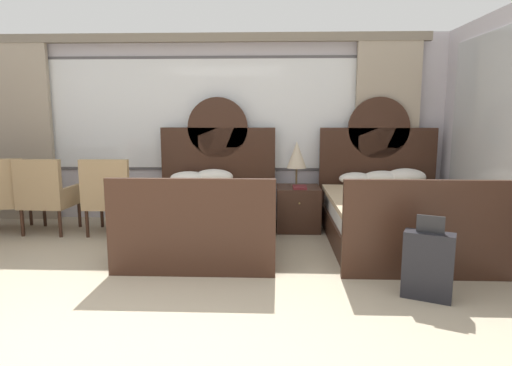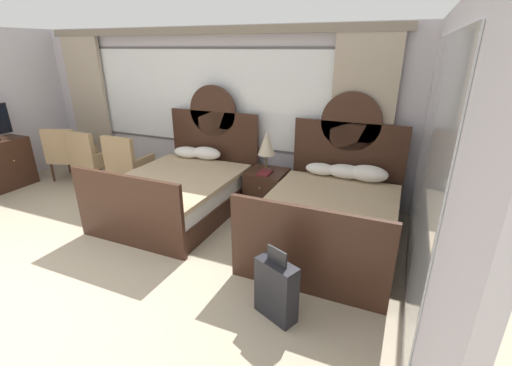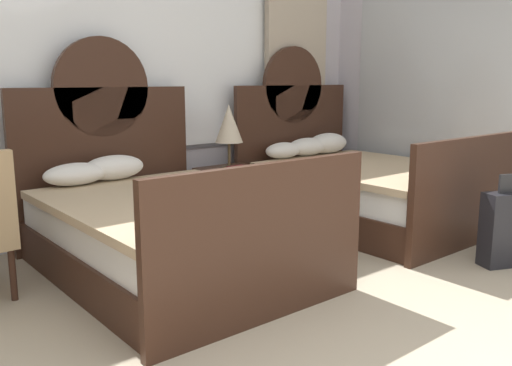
{
  "view_description": "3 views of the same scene",
  "coord_description": "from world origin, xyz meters",
  "px_view_note": "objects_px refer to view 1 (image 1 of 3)",
  "views": [
    {
      "loc": [
        1.04,
        -2.66,
        1.58
      ],
      "look_at": [
        0.84,
        2.37,
        0.77
      ],
      "focal_mm": 30.75,
      "sensor_mm": 36.0,
      "label": 1
    },
    {
      "loc": [
        3.23,
        -1.51,
        2.37
      ],
      "look_at": [
        1.54,
        2.42,
        0.7
      ],
      "focal_mm": 24.42,
      "sensor_mm": 36.0,
      "label": 2
    },
    {
      "loc": [
        -1.74,
        -0.92,
        1.44
      ],
      "look_at": [
        0.83,
        2.18,
        0.67
      ],
      "focal_mm": 37.98,
      "sensor_mm": 36.0,
      "label": 3
    }
  ],
  "objects_px": {
    "table_lamp_on_nightstand": "(297,155)",
    "armchair_by_window_right": "(2,194)",
    "suitcase_on_floor": "(428,265)",
    "book_on_nightstand": "(300,187)",
    "nightstand_between_beds": "(298,208)",
    "bed_near_window": "(208,214)",
    "bed_near_mirror": "(395,215)",
    "armchair_by_window_centre": "(46,194)",
    "armchair_by_window_left": "(110,195)"
  },
  "relations": [
    {
      "from": "table_lamp_on_nightstand",
      "to": "suitcase_on_floor",
      "type": "distance_m",
      "value": 2.58
    },
    {
      "from": "suitcase_on_floor",
      "to": "book_on_nightstand",
      "type": "bearing_deg",
      "value": 114.61
    },
    {
      "from": "bed_near_window",
      "to": "armchair_by_window_left",
      "type": "bearing_deg",
      "value": 166.58
    },
    {
      "from": "armchair_by_window_right",
      "to": "bed_near_window",
      "type": "bearing_deg",
      "value": -6.6
    },
    {
      "from": "table_lamp_on_nightstand",
      "to": "armchair_by_window_right",
      "type": "distance_m",
      "value": 3.94
    },
    {
      "from": "suitcase_on_floor",
      "to": "bed_near_window",
      "type": "bearing_deg",
      "value": 143.31
    },
    {
      "from": "bed_near_mirror",
      "to": "table_lamp_on_nightstand",
      "type": "height_order",
      "value": "bed_near_mirror"
    },
    {
      "from": "book_on_nightstand",
      "to": "armchair_by_window_left",
      "type": "bearing_deg",
      "value": -174.87
    },
    {
      "from": "nightstand_between_beds",
      "to": "armchair_by_window_right",
      "type": "relative_size",
      "value": 0.6
    },
    {
      "from": "nightstand_between_beds",
      "to": "armchair_by_window_left",
      "type": "relative_size",
      "value": 0.6
    },
    {
      "from": "table_lamp_on_nightstand",
      "to": "armchair_by_window_centre",
      "type": "height_order",
      "value": "table_lamp_on_nightstand"
    },
    {
      "from": "bed_near_window",
      "to": "table_lamp_on_nightstand",
      "type": "xyz_separation_m",
      "value": [
        1.11,
        0.69,
        0.66
      ]
    },
    {
      "from": "bed_near_mirror",
      "to": "armchair_by_window_left",
      "type": "distance_m",
      "value": 3.62
    },
    {
      "from": "bed_near_mirror",
      "to": "armchair_by_window_right",
      "type": "xyz_separation_m",
      "value": [
        -5.06,
        0.31,
        0.16
      ]
    },
    {
      "from": "table_lamp_on_nightstand",
      "to": "armchair_by_window_right",
      "type": "height_order",
      "value": "table_lamp_on_nightstand"
    },
    {
      "from": "nightstand_between_beds",
      "to": "bed_near_window",
      "type": "bearing_deg",
      "value": -150.11
    },
    {
      "from": "nightstand_between_beds",
      "to": "book_on_nightstand",
      "type": "height_order",
      "value": "book_on_nightstand"
    },
    {
      "from": "bed_near_window",
      "to": "bed_near_mirror",
      "type": "height_order",
      "value": "same"
    },
    {
      "from": "book_on_nightstand",
      "to": "suitcase_on_floor",
      "type": "relative_size",
      "value": 0.36
    },
    {
      "from": "nightstand_between_beds",
      "to": "armchair_by_window_left",
      "type": "distance_m",
      "value": 2.5
    },
    {
      "from": "bed_near_mirror",
      "to": "book_on_nightstand",
      "type": "bearing_deg",
      "value": 154.94
    },
    {
      "from": "bed_near_window",
      "to": "armchair_by_window_left",
      "type": "distance_m",
      "value": 1.37
    },
    {
      "from": "nightstand_between_beds",
      "to": "table_lamp_on_nightstand",
      "type": "height_order",
      "value": "table_lamp_on_nightstand"
    },
    {
      "from": "armchair_by_window_centre",
      "to": "suitcase_on_floor",
      "type": "bearing_deg",
      "value": -23.82
    },
    {
      "from": "bed_near_mirror",
      "to": "table_lamp_on_nightstand",
      "type": "relative_size",
      "value": 3.63
    },
    {
      "from": "armchair_by_window_centre",
      "to": "suitcase_on_floor",
      "type": "xyz_separation_m",
      "value": [
        4.3,
        -1.9,
        -0.23
      ]
    },
    {
      "from": "suitcase_on_floor",
      "to": "table_lamp_on_nightstand",
      "type": "bearing_deg",
      "value": 113.96
    },
    {
      "from": "bed_near_window",
      "to": "book_on_nightstand",
      "type": "distance_m",
      "value": 1.29
    },
    {
      "from": "book_on_nightstand",
      "to": "armchair_by_window_centre",
      "type": "bearing_deg",
      "value": -176.18
    },
    {
      "from": "table_lamp_on_nightstand",
      "to": "suitcase_on_floor",
      "type": "xyz_separation_m",
      "value": [
        1.01,
        -2.27,
        -0.72
      ]
    },
    {
      "from": "nightstand_between_beds",
      "to": "armchair_by_window_right",
      "type": "distance_m",
      "value": 3.94
    },
    {
      "from": "bed_near_mirror",
      "to": "armchair_by_window_centre",
      "type": "xyz_separation_m",
      "value": [
        -4.45,
        0.3,
        0.16
      ]
    },
    {
      "from": "table_lamp_on_nightstand",
      "to": "armchair_by_window_centre",
      "type": "relative_size",
      "value": 0.61
    },
    {
      "from": "book_on_nightstand",
      "to": "suitcase_on_floor",
      "type": "distance_m",
      "value": 2.35
    },
    {
      "from": "armchair_by_window_centre",
      "to": "armchair_by_window_right",
      "type": "distance_m",
      "value": 0.6
    },
    {
      "from": "table_lamp_on_nightstand",
      "to": "armchair_by_window_right",
      "type": "relative_size",
      "value": 0.61
    },
    {
      "from": "table_lamp_on_nightstand",
      "to": "armchair_by_window_left",
      "type": "relative_size",
      "value": 0.61
    },
    {
      "from": "bed_near_window",
      "to": "armchair_by_window_left",
      "type": "xyz_separation_m",
      "value": [
        -1.33,
        0.32,
        0.17
      ]
    },
    {
      "from": "table_lamp_on_nightstand",
      "to": "book_on_nightstand",
      "type": "relative_size",
      "value": 2.37
    },
    {
      "from": "bed_near_mirror",
      "to": "armchair_by_window_centre",
      "type": "relative_size",
      "value": 2.22
    },
    {
      "from": "nightstand_between_beds",
      "to": "table_lamp_on_nightstand",
      "type": "relative_size",
      "value": 0.98
    },
    {
      "from": "bed_near_window",
      "to": "armchair_by_window_centre",
      "type": "distance_m",
      "value": 2.21
    },
    {
      "from": "bed_near_window",
      "to": "bed_near_mirror",
      "type": "relative_size",
      "value": 1.0
    },
    {
      "from": "nightstand_between_beds",
      "to": "suitcase_on_floor",
      "type": "xyz_separation_m",
      "value": [
        0.98,
        -2.24,
        0.0
      ]
    },
    {
      "from": "book_on_nightstand",
      "to": "nightstand_between_beds",
      "type": "bearing_deg",
      "value": 95.34
    },
    {
      "from": "bed_near_mirror",
      "to": "nightstand_between_beds",
      "type": "height_order",
      "value": "bed_near_mirror"
    },
    {
      "from": "armchair_by_window_centre",
      "to": "armchair_by_window_right",
      "type": "xyz_separation_m",
      "value": [
        -0.6,
        0.0,
        0.0
      ]
    },
    {
      "from": "bed_near_mirror",
      "to": "armchair_by_window_centre",
      "type": "distance_m",
      "value": 4.47
    },
    {
      "from": "bed_near_window",
      "to": "nightstand_between_beds",
      "type": "relative_size",
      "value": 3.7
    },
    {
      "from": "table_lamp_on_nightstand",
      "to": "armchair_by_window_left",
      "type": "xyz_separation_m",
      "value": [
        -2.44,
        -0.37,
        -0.49
      ]
    }
  ]
}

